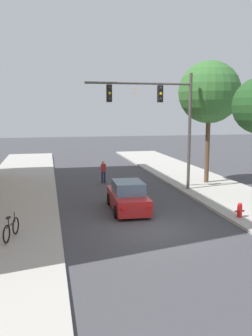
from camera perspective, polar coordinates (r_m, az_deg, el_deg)
name	(u,v)px	position (r m, az deg, el deg)	size (l,w,h in m)	color
ground_plane	(152,230)	(16.41, 4.20, -9.76)	(120.00, 120.00, 0.00)	#424247
sidewalk_left	(0,240)	(15.91, -19.30, -10.59)	(5.00, 60.00, 0.15)	#B2AFA8
traffic_signal_mast	(161,109)	(23.29, 5.56, 9.16)	(6.87, 0.38, 7.50)	#514C47
car_lead_red	(128,197)	(19.34, 0.28, -4.61)	(1.94, 4.29, 1.60)	#B21E1E
pedestrian_crossing_road	(103,171)	(26.65, -3.58, -0.44)	(0.36, 0.22, 1.64)	#232847
bicycle_leaning	(11,229)	(15.54, -17.64, -9.16)	(0.50, 1.73, 0.98)	black
fire_hydrant	(240,210)	(18.52, 17.47, -6.33)	(0.48, 0.24, 0.72)	red
street_tree_second	(209,93)	(26.50, 12.99, 11.51)	(4.34, 4.34, 8.58)	brown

